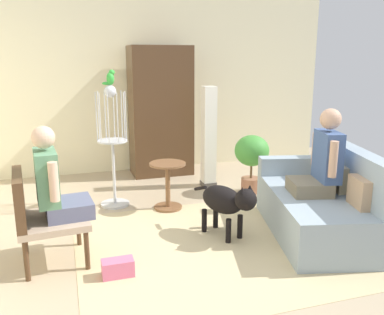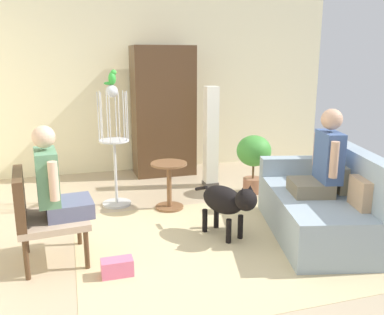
# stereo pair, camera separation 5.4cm
# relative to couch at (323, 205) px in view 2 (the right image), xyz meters

# --- Properties ---
(ground_plane) EXTENTS (7.41, 7.41, 0.00)m
(ground_plane) POSITION_rel_couch_xyz_m (-1.31, 0.06, -0.32)
(ground_plane) COLOR tan
(back_wall) EXTENTS (6.45, 0.12, 2.86)m
(back_wall) POSITION_rel_couch_xyz_m (-1.31, 3.21, 1.11)
(back_wall) COLOR beige
(back_wall) RESTS_ON ground
(area_rug) EXTENTS (2.64, 2.40, 0.01)m
(area_rug) POSITION_rel_couch_xyz_m (-1.21, 0.04, -0.32)
(area_rug) COLOR #C6B284
(area_rug) RESTS_ON ground
(couch) EXTENTS (1.28, 1.82, 0.92)m
(couch) POSITION_rel_couch_xyz_m (0.00, 0.00, 0.00)
(couch) COLOR #8EA0AD
(couch) RESTS_ON ground
(armchair) EXTENTS (0.65, 0.68, 0.86)m
(armchair) POSITION_rel_couch_xyz_m (-2.81, 0.17, 0.18)
(armchair) COLOR #4C331E
(armchair) RESTS_ON ground
(person_on_couch) EXTENTS (0.54, 0.54, 0.88)m
(person_on_couch) POSITION_rel_couch_xyz_m (-0.05, -0.02, 0.48)
(person_on_couch) COLOR #756B55
(person_on_armchair) EXTENTS (0.50, 0.57, 0.83)m
(person_on_armchair) POSITION_rel_couch_xyz_m (-2.65, 0.18, 0.42)
(person_on_armchair) COLOR slate
(round_end_table) EXTENTS (0.44, 0.44, 0.58)m
(round_end_table) POSITION_rel_couch_xyz_m (-1.37, 1.19, 0.00)
(round_end_table) COLOR brown
(round_end_table) RESTS_ON ground
(dog) EXTENTS (0.47, 0.80, 0.62)m
(dog) POSITION_rel_couch_xyz_m (-1.00, 0.20, 0.07)
(dog) COLOR black
(dog) RESTS_ON ground
(bird_cage_stand) EXTENTS (0.37, 0.37, 1.50)m
(bird_cage_stand) POSITION_rel_couch_xyz_m (-1.98, 1.52, 0.38)
(bird_cage_stand) COLOR silver
(bird_cage_stand) RESTS_ON ground
(parrot) EXTENTS (0.17, 0.10, 0.18)m
(parrot) POSITION_rel_couch_xyz_m (-1.97, 1.52, 1.27)
(parrot) COLOR green
(parrot) RESTS_ON bird_cage_stand
(potted_plant) EXTENTS (0.47, 0.47, 0.80)m
(potted_plant) POSITION_rel_couch_xyz_m (-0.12, 1.47, 0.20)
(potted_plant) COLOR #996047
(potted_plant) RESTS_ON ground
(column_lamp) EXTENTS (0.20, 0.20, 1.44)m
(column_lamp) POSITION_rel_couch_xyz_m (-0.58, 1.93, 0.39)
(column_lamp) COLOR #4C4742
(column_lamp) RESTS_ON ground
(armoire_cabinet) EXTENTS (0.94, 0.56, 2.00)m
(armoire_cabinet) POSITION_rel_couch_xyz_m (-1.07, 2.80, 0.68)
(armoire_cabinet) COLOR #4C331E
(armoire_cabinet) RESTS_ON ground
(handbag) EXTENTS (0.27, 0.14, 0.15)m
(handbag) POSITION_rel_couch_xyz_m (-2.18, -0.26, -0.25)
(handbag) COLOR #D8668C
(handbag) RESTS_ON ground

